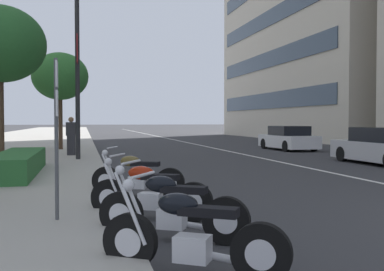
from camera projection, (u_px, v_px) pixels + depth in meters
sidewalk_right_plaza at (15, 143)px, 33.04m from camera, size 160.00×10.99×0.15m
lane_centre_stripe at (173, 140)px, 40.83m from camera, size 110.00×0.16×0.01m
motorcycle_far_end_row at (191, 238)px, 4.95m from camera, size 1.24×1.88×1.10m
motorcycle_under_tarp at (170, 211)px, 6.42m from camera, size 1.24×1.98×1.11m
motorcycle_nearest_camera at (149, 194)px, 7.83m from camera, size 1.12×1.99×1.11m
motorcycle_second_in_row at (137, 177)px, 10.27m from camera, size 1.00×2.01×1.10m
car_lead_in_lane at (384, 147)px, 17.57m from camera, size 4.70×1.88×1.43m
car_mid_block_traffic at (288, 139)px, 26.41m from camera, size 4.38×2.03×1.39m
parking_sign_by_curb at (57, 119)px, 7.06m from camera, size 0.32×0.06×2.51m
street_lamp_with_banners at (87, 42)px, 18.28m from camera, size 1.26×2.66×7.76m
clipped_hedge_bed at (18, 163)px, 13.20m from camera, size 5.40×1.10×0.62m
street_tree_mid_sidewalk at (0, 44)px, 16.56m from camera, size 3.28×3.28×5.72m
street_tree_far_plaza at (60, 77)px, 24.62m from camera, size 3.00×3.00×5.22m
pedestrian_on_plaza at (71, 136)px, 20.40m from camera, size 0.36×0.46×1.71m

